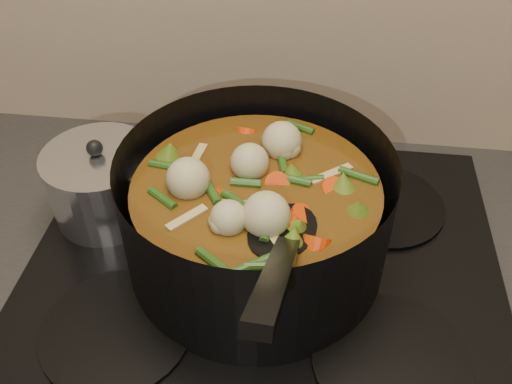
# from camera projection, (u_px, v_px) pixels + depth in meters

# --- Properties ---
(stovetop) EXTENTS (0.62, 0.54, 0.03)m
(stovetop) POSITION_uv_depth(u_px,v_px,m) (264.00, 266.00, 0.76)
(stovetop) COLOR black
(stovetop) RESTS_ON counter
(stockpot) EXTENTS (0.40, 0.49, 0.24)m
(stockpot) POSITION_uv_depth(u_px,v_px,m) (256.00, 216.00, 0.71)
(stockpot) COLOR black
(stockpot) RESTS_ON stovetop
(saucepan) EXTENTS (0.15, 0.15, 0.13)m
(saucepan) POSITION_uv_depth(u_px,v_px,m) (103.00, 184.00, 0.80)
(saucepan) COLOR silver
(saucepan) RESTS_ON stovetop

